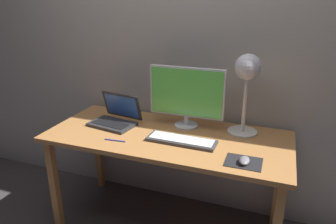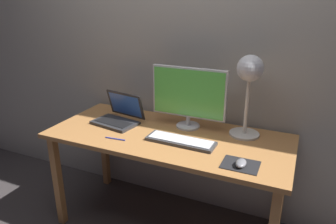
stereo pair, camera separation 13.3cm
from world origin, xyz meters
TOP-DOWN VIEW (x-y plane):
  - back_wall at (0.00, 0.40)m, footprint 4.80×0.06m
  - desk at (0.00, 0.00)m, footprint 1.60×0.70m
  - monitor at (0.08, 0.18)m, footprint 0.52×0.16m
  - keyboard_main at (0.12, -0.08)m, footprint 0.44×0.15m
  - laptop at (-0.41, 0.06)m, footprint 0.35×0.30m
  - desk_lamp at (0.46, 0.20)m, footprint 0.20×0.20m
  - mousepad at (0.53, -0.21)m, footprint 0.20×0.16m
  - mouse at (0.53, -0.22)m, footprint 0.06×0.10m
  - pen at (-0.28, -0.21)m, footprint 0.14×0.02m

SIDE VIEW (x-z plane):
  - desk at x=0.00m, z-range 0.29..1.03m
  - mousepad at x=0.53m, z-range 0.74..0.74m
  - pen at x=-0.28m, z-range 0.74..0.75m
  - keyboard_main at x=0.12m, z-range 0.74..0.76m
  - mouse at x=0.53m, z-range 0.74..0.78m
  - laptop at x=-0.41m, z-range 0.69..0.90m
  - monitor at x=0.08m, z-range 0.76..1.19m
  - desk_lamp at x=0.46m, z-range 0.87..1.40m
  - back_wall at x=0.00m, z-range 0.00..2.60m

